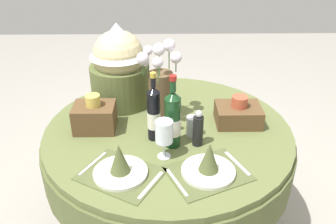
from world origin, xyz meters
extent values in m
plane|color=#9E998E|center=(0.00, 0.00, 0.00)|extent=(8.00, 8.00, 0.00)
cylinder|color=#5B6638|center=(0.00, 0.00, 0.70)|extent=(1.31, 1.31, 0.04)
cylinder|color=#545D33|center=(0.00, 0.00, 0.58)|extent=(1.34, 1.34, 0.20)
cylinder|color=black|center=(0.00, 0.00, 0.36)|extent=(0.12, 0.12, 0.65)
cylinder|color=black|center=(0.00, 0.00, 0.01)|extent=(0.71, 0.71, 0.03)
cube|color=#4E562F|center=(-0.22, -0.38, 0.73)|extent=(0.42, 0.39, 0.00)
cylinder|color=silver|center=(-0.22, -0.38, 0.74)|extent=(0.24, 0.24, 0.02)
cone|color=#4C562D|center=(-0.22, -0.38, 0.81)|extent=(0.09, 0.09, 0.14)
cube|color=silver|center=(-0.35, -0.31, 0.73)|extent=(0.10, 0.17, 0.00)
cube|color=silver|center=(-0.08, -0.46, 0.73)|extent=(0.11, 0.17, 0.00)
cube|color=#4E562F|center=(0.17, -0.38, 0.73)|extent=(0.42, 0.38, 0.00)
cylinder|color=silver|center=(0.17, -0.38, 0.74)|extent=(0.24, 0.24, 0.02)
cone|color=#4C562D|center=(0.17, -0.38, 0.81)|extent=(0.09, 0.09, 0.14)
cube|color=silver|center=(0.03, -0.44, 0.73)|extent=(0.09, 0.18, 0.00)
cube|color=silver|center=(0.31, -0.32, 0.73)|extent=(0.09, 0.18, 0.00)
cylinder|color=brown|center=(-0.04, 0.12, 0.86)|extent=(0.13, 0.13, 0.27)
sphere|color=silver|center=(-0.10, 0.13, 1.11)|extent=(0.05, 0.05, 0.05)
cylinder|color=#4C7038|center=(-0.10, 0.13, 1.05)|extent=(0.01, 0.01, 0.11)
sphere|color=silver|center=(-0.05, 0.00, 1.10)|extent=(0.06, 0.06, 0.06)
cylinder|color=#4C7038|center=(-0.05, 0.00, 1.04)|extent=(0.01, 0.01, 0.09)
sphere|color=silver|center=(0.01, 0.17, 1.13)|extent=(0.07, 0.07, 0.07)
cylinder|color=#4C7038|center=(0.01, 0.17, 1.05)|extent=(0.01, 0.01, 0.11)
sphere|color=silver|center=(0.04, 0.13, 1.07)|extent=(0.06, 0.06, 0.06)
cylinder|color=#4C7038|center=(0.04, 0.13, 1.02)|extent=(0.01, 0.01, 0.06)
sphere|color=silver|center=(-0.13, 0.10, 1.08)|extent=(0.07, 0.07, 0.07)
cylinder|color=#4C7038|center=(-0.13, 0.10, 1.03)|extent=(0.01, 0.01, 0.07)
sphere|color=silver|center=(-0.04, 0.08, 1.14)|extent=(0.06, 0.06, 0.06)
cylinder|color=#4C7038|center=(-0.04, 0.08, 1.05)|extent=(0.01, 0.01, 0.12)
sphere|color=silver|center=(-0.12, 0.12, 1.05)|extent=(0.05, 0.05, 0.05)
cylinder|color=#4C7038|center=(-0.12, 0.12, 1.02)|extent=(0.01, 0.01, 0.05)
cylinder|color=black|center=(-0.07, -0.09, 0.85)|extent=(0.06, 0.06, 0.26)
cylinder|color=silver|center=(-0.07, -0.09, 0.83)|extent=(0.07, 0.07, 0.09)
cone|color=black|center=(-0.07, -0.09, 1.00)|extent=(0.06, 0.06, 0.03)
cylinder|color=black|center=(-0.07, -0.09, 1.05)|extent=(0.02, 0.02, 0.07)
cylinder|color=#B29933|center=(-0.07, -0.09, 1.07)|extent=(0.03, 0.03, 0.02)
cylinder|color=#143819|center=(0.02, -0.15, 0.85)|extent=(0.08, 0.08, 0.26)
cylinder|color=silver|center=(0.02, -0.15, 0.83)|extent=(0.08, 0.08, 0.09)
cone|color=#143819|center=(0.02, -0.15, 1.00)|extent=(0.08, 0.08, 0.04)
cylinder|color=#143819|center=(0.02, -0.15, 1.06)|extent=(0.03, 0.03, 0.08)
cylinder|color=maroon|center=(0.02, -0.15, 1.09)|extent=(0.03, 0.03, 0.02)
cylinder|color=silver|center=(-0.02, -0.25, 0.73)|extent=(0.06, 0.06, 0.00)
cylinder|color=silver|center=(-0.02, -0.25, 0.77)|extent=(0.01, 0.01, 0.08)
cylinder|color=silver|center=(-0.02, -0.25, 0.86)|extent=(0.08, 0.08, 0.11)
cylinder|color=silver|center=(0.12, -0.07, 0.78)|extent=(0.06, 0.06, 0.11)
cylinder|color=black|center=(0.14, -0.15, 0.80)|extent=(0.05, 0.05, 0.16)
sphere|color=#B7B7BC|center=(0.14, -0.15, 0.90)|extent=(0.04, 0.04, 0.04)
cylinder|color=#566033|center=(-0.28, 0.30, 0.84)|extent=(0.34, 0.34, 0.24)
sphere|color=#C6B784|center=(-0.28, 0.30, 1.02)|extent=(0.29, 0.29, 0.29)
cone|color=silver|center=(-0.28, 0.30, 1.12)|extent=(0.33, 0.33, 0.19)
cube|color=brown|center=(-0.39, 0.00, 0.79)|extent=(0.21, 0.17, 0.14)
cylinder|color=gold|center=(-0.39, 0.00, 0.89)|extent=(0.08, 0.08, 0.06)
cube|color=brown|center=(0.38, 0.05, 0.77)|extent=(0.24, 0.19, 0.10)
cylinder|color=#B24C33|center=(0.38, 0.05, 0.85)|extent=(0.08, 0.08, 0.06)
camera|label=1|loc=(-0.03, -1.62, 1.74)|focal=38.14mm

